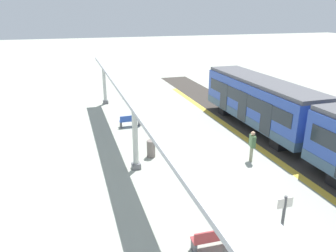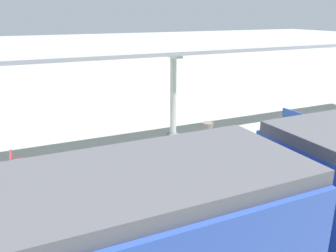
# 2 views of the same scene
# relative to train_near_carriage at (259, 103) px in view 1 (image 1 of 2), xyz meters

# --- Properties ---
(ground_plane) EXTENTS (176.00, 176.00, 0.00)m
(ground_plane) POSITION_rel_train_near_carriage_xyz_m (5.76, 3.90, -1.83)
(ground_plane) COLOR #9DA294
(tactile_edge_strip) EXTENTS (0.49, 34.25, 0.01)m
(tactile_edge_strip) POSITION_rel_train_near_carriage_xyz_m (1.84, 3.90, -1.82)
(tactile_edge_strip) COLOR gold
(tactile_edge_strip) RESTS_ON ground
(trackbed) EXTENTS (3.20, 46.25, 0.01)m
(trackbed) POSITION_rel_train_near_carriage_xyz_m (-0.01, 3.90, -1.82)
(trackbed) COLOR #38332D
(trackbed) RESTS_ON ground
(train_near_carriage) EXTENTS (2.65, 11.28, 3.48)m
(train_near_carriage) POSITION_rel_train_near_carriage_xyz_m (0.00, 0.00, 0.00)
(train_near_carriage) COLOR #2A48A4
(train_near_carriage) RESTS_ON ground
(canopy_pillar_nearest) EXTENTS (1.10, 0.44, 3.92)m
(canopy_pillar_nearest) POSITION_rel_train_near_carriage_xyz_m (9.48, -9.52, 0.16)
(canopy_pillar_nearest) COLOR slate
(canopy_pillar_nearest) RESTS_ON ground
(canopy_pillar_second) EXTENTS (1.10, 0.44, 3.92)m
(canopy_pillar_second) POSITION_rel_train_near_carriage_xyz_m (9.48, 3.65, 0.16)
(canopy_pillar_second) COLOR slate
(canopy_pillar_second) RESTS_ON ground
(canopy_beam) EXTENTS (1.20, 27.45, 0.16)m
(canopy_beam) POSITION_rel_train_near_carriage_xyz_m (9.48, 3.81, 2.17)
(canopy_beam) COLOR #A8AAB2
(canopy_beam) RESTS_ON canopy_pillar_nearest
(bench_near_end) EXTENTS (1.51, 0.49, 0.86)m
(bench_near_end) POSITION_rel_train_near_carriage_xyz_m (8.52, -2.87, -1.38)
(bench_near_end) COLOR #2849A8
(bench_near_end) RESTS_ON ground
(bench_mid_platform) EXTENTS (1.51, 0.49, 0.86)m
(bench_mid_platform) POSITION_rel_train_near_carriage_xyz_m (8.21, 10.46, -1.38)
(bench_mid_platform) COLOR #9A3235
(bench_mid_platform) RESTS_ON ground
(trash_bin) EXTENTS (0.48, 0.48, 0.98)m
(trash_bin) POSITION_rel_train_near_carriage_xyz_m (8.37, 2.48, -1.34)
(trash_bin) COLOR slate
(trash_bin) RESTS_ON ground
(platform_info_sign) EXTENTS (0.56, 0.10, 2.20)m
(platform_info_sign) POSITION_rel_train_near_carriage_xyz_m (6.09, 11.24, -0.50)
(platform_info_sign) COLOR #4C4C51
(platform_info_sign) RESTS_ON ground
(passenger_waiting_near_edge) EXTENTS (0.32, 0.54, 1.75)m
(passenger_waiting_near_edge) POSITION_rel_train_near_carriage_xyz_m (3.26, 4.64, -0.73)
(passenger_waiting_near_edge) COLOR gray
(passenger_waiting_near_edge) RESTS_ON ground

